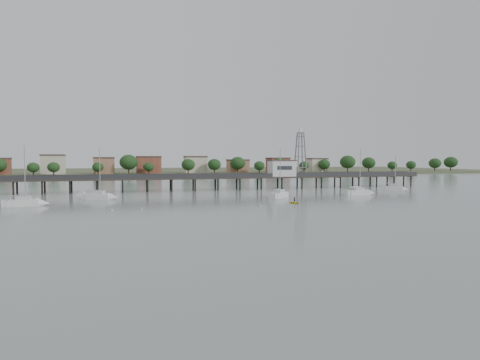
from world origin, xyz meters
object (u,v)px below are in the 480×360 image
object	(u,v)px
lattice_tower	(300,154)
sailboat_a	(30,203)
pier	(205,178)
sailboat_c	(281,195)
sailboat_d	(362,193)
yellow_dinghy	(294,203)
white_tender	(84,195)
sailboat_e	(397,189)
sailboat_b	(104,197)

from	to	relation	value
lattice_tower	sailboat_a	world-z (taller)	lattice_tower
pier	sailboat_c	size ratio (longest dim) A/B	11.69
pier	sailboat_c	xyz separation A→B (m)	(14.09, -26.91, -3.15)
sailboat_d	sailboat_a	world-z (taller)	sailboat_a
pier	yellow_dinghy	bearing A→B (deg)	-74.21
sailboat_a	white_tender	xyz separation A→B (m)	(8.62, 19.23, -0.20)
sailboat_e	sailboat_b	world-z (taller)	sailboat_b
sailboat_e	white_tender	bearing A→B (deg)	-150.05
sailboat_c	lattice_tower	bearing A→B (deg)	17.05
sailboat_e	sailboat_d	size ratio (longest dim) A/B	0.85
lattice_tower	sailboat_e	size ratio (longest dim) A/B	1.40
sailboat_d	white_tender	xyz separation A→B (m)	(-70.89, 16.19, -0.21)
pier	sailboat_a	bearing A→B (deg)	-144.53
lattice_tower	sailboat_b	xyz separation A→B (m)	(-60.10, -20.48, -10.46)
sailboat_b	sailboat_a	bearing A→B (deg)	-120.77
sailboat_a	sailboat_b	bearing A→B (deg)	35.79
sailboat_a	yellow_dinghy	distance (m)	54.89
yellow_dinghy	sailboat_a	bearing A→B (deg)	152.41
white_tender	sailboat_a	bearing A→B (deg)	-92.58
sailboat_a	yellow_dinghy	size ratio (longest dim) A/B	4.97
sailboat_c	sailboat_d	bearing A→B (deg)	-40.61
sailboat_e	sailboat_c	bearing A→B (deg)	-132.99
sailboat_b	white_tender	bearing A→B (deg)	142.35
lattice_tower	yellow_dinghy	world-z (taller)	lattice_tower
sailboat_a	lattice_tower	bearing A→B (deg)	22.85
sailboat_c	white_tender	distance (m)	50.41
pier	sailboat_d	xyz separation A→B (m)	(37.15, -27.14, -3.15)
sailboat_c	sailboat_b	size ratio (longest dim) A/B	0.99
lattice_tower	yellow_dinghy	distance (m)	46.70
sailboat_a	sailboat_b	size ratio (longest dim) A/B	1.01
sailboat_c	sailboat_b	world-z (taller)	sailboat_b
sailboat_e	sailboat_a	xyz separation A→B (m)	(-97.69, -12.69, -0.01)
lattice_tower	sailboat_e	world-z (taller)	lattice_tower
pier	white_tender	world-z (taller)	pier
pier	lattice_tower	xyz separation A→B (m)	(31.50, 0.00, 7.31)
sailboat_a	sailboat_c	bearing A→B (deg)	3.94
sailboat_c	yellow_dinghy	distance (m)	14.07
sailboat_e	lattice_tower	bearing A→B (deg)	177.89
sailboat_c	sailboat_b	distance (m)	43.16
sailboat_e	white_tender	world-z (taller)	sailboat_e
sailboat_d	sailboat_c	size ratio (longest dim) A/B	1.01
white_tender	pier	bearing A→B (deg)	39.54
sailboat_d	sailboat_e	bearing A→B (deg)	28.50
sailboat_d	sailboat_a	distance (m)	79.56
sailboat_e	sailboat_a	distance (m)	98.51
sailboat_e	sailboat_a	bearing A→B (deg)	-138.45
pier	white_tender	xyz separation A→B (m)	(-33.73, -10.95, -3.36)
sailboat_c	sailboat_a	distance (m)	56.53
lattice_tower	yellow_dinghy	size ratio (longest dim) A/B	5.91
lattice_tower	white_tender	world-z (taller)	lattice_tower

